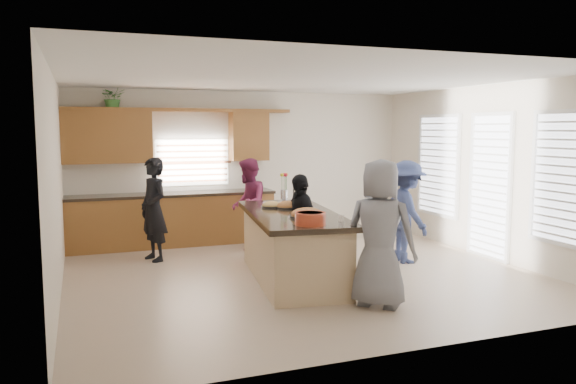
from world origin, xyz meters
name	(u,v)px	position (x,y,z in m)	size (l,w,h in m)	color
floor	(302,274)	(0.00, 0.00, 0.00)	(6.50, 6.50, 0.00)	tan
room_shell	(302,143)	(0.00, 0.00, 1.90)	(6.52, 6.02, 2.81)	silver
back_cabinetry	(170,195)	(-1.47, 2.73, 0.91)	(4.08, 0.66, 2.46)	brown
right_wall_glazing	(491,176)	(3.22, -0.13, 1.34)	(0.06, 4.00, 2.25)	white
island	(292,247)	(-0.23, -0.22, 0.45)	(1.51, 2.83, 0.95)	tan
platter_front	(307,215)	(-0.21, -0.71, 0.98)	(0.48, 0.48, 0.20)	black
platter_mid	(289,206)	(-0.14, 0.17, 0.98)	(0.39, 0.39, 0.16)	black
platter_back	(272,206)	(-0.35, 0.33, 0.98)	(0.31, 0.31, 0.13)	black
salad_bowl	(310,218)	(-0.40, -1.26, 1.03)	(0.37, 0.37, 0.15)	#B93C21
clear_cup	(341,219)	(0.04, -1.20, 0.99)	(0.07, 0.07, 0.09)	white
plate_stack	(271,204)	(-0.29, 0.54, 0.97)	(0.24, 0.24, 0.04)	#B898DE
flower_vase	(284,185)	(0.09, 1.00, 1.19)	(0.14, 0.14, 0.45)	silver
potted_plant	(113,98)	(-2.38, 2.82, 2.63)	(0.41, 0.36, 0.46)	#3E7C31
woman_left_back	(154,209)	(-1.89, 1.62, 0.82)	(0.60, 0.39, 1.65)	black
woman_left_mid	(248,204)	(-0.24, 1.90, 0.79)	(0.77, 0.60, 1.59)	maroon
woman_left_front	(300,225)	(-0.05, -0.05, 0.73)	(0.86, 0.36, 1.46)	black
woman_right_back	(406,212)	(1.81, 0.12, 0.80)	(1.04, 0.60, 1.61)	navy
woman_right_front	(380,233)	(0.31, -1.70, 0.88)	(0.86, 0.56, 1.75)	slate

